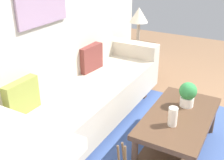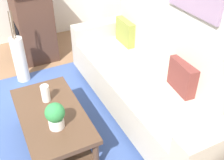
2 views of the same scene
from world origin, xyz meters
TOP-DOWN VIEW (x-y plane):
  - wall_back at (0.00, 2.20)m, footprint 4.92×0.10m
  - area_rug at (0.00, 0.50)m, footprint 2.62×1.80m
  - couch at (0.12, 1.66)m, footprint 2.44×0.84m
  - throw_pillow_olive at (-0.65, 1.79)m, footprint 0.36×0.13m
  - throw_pillow_maroon at (0.51, 1.79)m, footprint 0.37×0.16m
  - coffee_table at (0.15, 0.52)m, footprint 1.10×0.60m
  - tabletop_vase at (-0.05, 0.53)m, footprint 0.09×0.09m
  - potted_plant_tabletop at (0.37, 0.51)m, footprint 0.18×0.18m
  - side_table at (1.64, 1.64)m, footprint 0.44×0.44m
  - table_lamp at (1.64, 1.64)m, footprint 0.28×0.28m

SIDE VIEW (x-z plane):
  - area_rug at x=0.00m, z-range 0.00..0.01m
  - side_table at x=1.64m, z-range 0.00..0.56m
  - coffee_table at x=0.15m, z-range 0.10..0.53m
  - couch at x=0.12m, z-range -0.11..0.97m
  - tabletop_vase at x=-0.05m, z-range 0.43..0.61m
  - potted_plant_tabletop at x=0.37m, z-range 0.44..0.70m
  - throw_pillow_olive at x=-0.65m, z-range 0.52..0.84m
  - throw_pillow_maroon at x=0.51m, z-range 0.52..0.84m
  - table_lamp at x=1.64m, z-range 0.71..1.28m
  - wall_back at x=0.00m, z-range 0.00..2.70m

